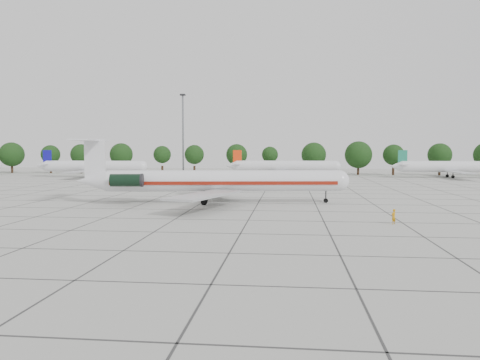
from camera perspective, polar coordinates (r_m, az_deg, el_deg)
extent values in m
plane|color=#B8B8B0|center=(58.11, 1.69, -3.75)|extent=(260.00, 260.00, 0.00)
cube|color=#383838|center=(72.97, 2.58, -2.21)|extent=(170.00, 170.00, 0.02)
cylinder|color=silver|center=(65.98, -1.95, -0.10)|extent=(32.65, 7.08, 2.98)
sphere|color=silver|center=(67.76, 11.94, -0.07)|extent=(2.98, 2.98, 2.98)
cone|color=silver|center=(68.74, -17.58, -0.11)|extent=(4.86, 3.53, 2.98)
cube|color=maroon|center=(67.50, -1.94, -0.20)|extent=(31.38, 4.06, 0.50)
cube|color=maroon|center=(64.49, -1.97, -0.39)|extent=(31.38, 4.06, 0.50)
cube|color=#B7BABC|center=(74.23, -3.62, -0.62)|extent=(10.75, 13.68, 0.27)
cube|color=#B7BABC|center=(58.04, -4.27, -1.84)|extent=(8.09, 14.18, 0.27)
cube|color=black|center=(69.39, -12.82, 0.23)|extent=(2.12, 1.42, 0.23)
cylinder|color=black|center=(70.00, -12.71, 0.26)|extent=(4.52, 2.25, 1.72)
cube|color=black|center=(65.41, -13.53, 0.01)|extent=(2.12, 1.42, 0.23)
cylinder|color=black|center=(64.80, -13.65, -0.03)|extent=(4.52, 2.25, 1.72)
cube|color=silver|center=(68.48, -17.27, 2.53)|extent=(2.90, 0.62, 5.42)
cube|color=silver|center=(68.66, -17.82, 4.63)|extent=(4.06, 11.10, 0.20)
cylinder|color=black|center=(67.56, 10.42, -2.03)|extent=(0.20, 0.20, 1.72)
cylinder|color=black|center=(67.62, 10.41, -2.48)|extent=(0.66, 0.33, 0.63)
cylinder|color=black|center=(68.56, -4.19, -1.63)|extent=(0.24, 0.24, 1.63)
cylinder|color=black|center=(68.63, -4.19, -2.23)|extent=(0.97, 0.65, 0.90)
cylinder|color=black|center=(63.89, -4.40, -2.02)|extent=(0.24, 0.24, 1.63)
cylinder|color=black|center=(63.97, -4.40, -2.66)|extent=(0.97, 0.65, 0.90)
imported|color=#CC850C|center=(50.07, 18.22, -4.26)|extent=(0.67, 0.65, 1.54)
cylinder|color=silver|center=(134.60, -17.38, 1.62)|extent=(27.20, 3.00, 3.00)
cube|color=#B7BABC|center=(135.05, -17.76, 1.11)|extent=(3.50, 27.20, 0.25)
cube|color=#100B95|center=(140.42, -22.44, 2.65)|extent=(2.40, 0.25, 3.60)
cylinder|color=black|center=(137.13, -17.37, 0.57)|extent=(0.80, 0.45, 0.80)
cylinder|color=black|center=(133.11, -18.13, 0.47)|extent=(0.80, 0.45, 0.80)
cylinder|color=silver|center=(129.73, 5.59, 1.70)|extent=(27.20, 3.00, 3.00)
cube|color=#B7BABC|center=(129.79, 5.14, 1.18)|extent=(3.50, 27.20, 0.25)
cube|color=red|center=(130.45, -0.33, 2.87)|extent=(2.40, 0.25, 3.60)
cylinder|color=black|center=(132.05, 5.15, 0.61)|extent=(0.80, 0.45, 0.80)
cylinder|color=black|center=(127.66, 5.12, 0.51)|extent=(0.80, 0.45, 0.80)
cylinder|color=silver|center=(137.47, 24.66, 1.49)|extent=(27.20, 3.00, 3.00)
cube|color=#B7BABC|center=(137.19, 24.25, 1.00)|extent=(3.50, 27.20, 0.25)
cube|color=#1A795B|center=(133.71, 19.22, 2.69)|extent=(2.40, 0.25, 3.60)
cylinder|color=black|center=(139.35, 23.95, 0.47)|extent=(0.80, 0.45, 0.80)
cylinder|color=black|center=(135.18, 24.52, 0.36)|extent=(0.80, 0.45, 0.80)
cylinder|color=#332114|center=(168.16, -26.02, 1.21)|extent=(0.70, 0.70, 2.50)
sphere|color=black|center=(168.05, -26.07, 2.83)|extent=(7.79, 7.79, 7.79)
cylinder|color=#332114|center=(161.56, -22.05, 1.22)|extent=(0.70, 0.70, 2.50)
sphere|color=black|center=(161.44, -22.10, 2.91)|extent=(5.94, 5.94, 5.94)
cylinder|color=#332114|center=(157.02, -18.77, 1.23)|extent=(0.70, 0.70, 2.50)
sphere|color=black|center=(156.91, -18.81, 2.97)|extent=(6.57, 6.57, 6.57)
cylinder|color=#332114|center=(151.97, -14.25, 1.24)|extent=(0.70, 0.70, 2.50)
sphere|color=black|center=(151.85, -14.28, 3.03)|extent=(7.15, 7.15, 7.15)
cylinder|color=#332114|center=(147.93, -9.45, 1.24)|extent=(0.70, 0.70, 2.50)
sphere|color=black|center=(147.80, -9.47, 3.08)|extent=(5.43, 5.43, 5.43)
cylinder|color=#332114|center=(145.55, -5.58, 1.23)|extent=(0.70, 0.70, 2.50)
sphere|color=black|center=(145.42, -5.59, 3.10)|extent=(5.99, 5.99, 5.99)
cylinder|color=#332114|center=(143.48, -0.41, 1.22)|extent=(0.70, 0.70, 2.50)
sphere|color=black|center=(143.35, -0.41, 3.11)|extent=(6.50, 6.50, 6.50)
cylinder|color=#332114|center=(142.71, 3.66, 1.19)|extent=(0.70, 0.70, 2.50)
sphere|color=black|center=(142.58, 3.67, 3.10)|extent=(4.93, 4.93, 4.93)
cylinder|color=#332114|center=(142.78, 8.96, 1.16)|extent=(0.70, 0.70, 2.50)
sphere|color=black|center=(142.65, 8.98, 3.06)|extent=(7.40, 7.40, 7.40)
cylinder|color=#332114|center=(144.06, 14.20, 1.11)|extent=(0.70, 0.70, 2.50)
sphere|color=black|center=(143.93, 14.23, 3.00)|extent=(8.08, 8.08, 8.08)
cylinder|color=#332114|center=(145.87, 18.17, 1.07)|extent=(0.70, 0.70, 2.50)
sphere|color=black|center=(145.74, 18.21, 2.94)|extent=(6.17, 6.17, 6.17)
cylinder|color=#332114|center=(149.21, 23.13, 1.01)|extent=(0.70, 0.70, 2.50)
sphere|color=black|center=(149.08, 23.17, 2.84)|extent=(6.82, 6.82, 6.82)
cylinder|color=slate|center=(153.42, -6.96, 5.55)|extent=(0.56, 0.56, 25.00)
cube|color=black|center=(154.35, -7.00, 10.27)|extent=(1.60, 1.60, 0.50)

